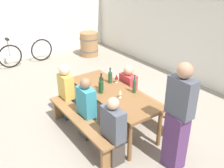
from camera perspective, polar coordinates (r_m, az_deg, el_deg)
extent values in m
plane|color=gray|center=(4.91, 0.00, -9.51)|extent=(24.00, 24.00, 0.00)
cube|color=silver|center=(6.39, 23.25, 12.60)|extent=(14.00, 0.20, 3.20)
cube|color=silver|center=(8.56, -20.18, 15.97)|extent=(0.20, 6.45, 3.20)
cube|color=brown|center=(4.53, 0.00, -1.99)|extent=(2.00, 0.76, 0.05)
cylinder|color=brown|center=(5.26, -8.69, -2.74)|extent=(0.07, 0.07, 0.70)
cylinder|color=brown|center=(3.96, 4.07, -13.14)|extent=(0.07, 0.07, 0.70)
cylinder|color=brown|center=(5.54, -2.84, -0.93)|extent=(0.07, 0.07, 0.70)
cylinder|color=brown|center=(4.32, 10.75, -9.85)|extent=(0.07, 0.07, 0.70)
cube|color=olive|center=(4.37, -7.33, -7.82)|extent=(1.90, 0.30, 0.04)
cube|color=olive|center=(5.15, -11.78, -5.55)|extent=(0.06, 0.24, 0.41)
cube|color=olive|center=(3.93, -0.91, -16.21)|extent=(0.06, 0.24, 0.41)
cube|color=olive|center=(5.05, 6.30, -2.86)|extent=(1.90, 0.30, 0.04)
cube|color=olive|center=(5.73, 0.60, -1.55)|extent=(0.06, 0.24, 0.41)
cube|color=olive|center=(4.67, 13.13, -9.30)|extent=(0.06, 0.24, 0.41)
cylinder|color=#332814|center=(4.53, -2.43, 0.02)|extent=(0.08, 0.08, 0.24)
cylinder|color=#332814|center=(4.46, -2.46, 1.83)|extent=(0.03, 0.03, 0.08)
cylinder|color=black|center=(4.45, -2.47, 2.35)|extent=(0.03, 0.03, 0.01)
cylinder|color=#234C2D|center=(4.80, -0.41, 1.46)|extent=(0.08, 0.08, 0.21)
cylinder|color=#234C2D|center=(4.74, -0.42, 3.09)|extent=(0.03, 0.03, 0.08)
cylinder|color=black|center=(4.73, -0.42, 3.61)|extent=(0.03, 0.03, 0.01)
cylinder|color=#234C2D|center=(4.45, 5.10, -0.58)|extent=(0.07, 0.07, 0.24)
cylinder|color=#234C2D|center=(4.38, 5.19, 1.35)|extent=(0.02, 0.02, 0.09)
cylinder|color=black|center=(4.36, 5.21, 1.98)|extent=(0.03, 0.03, 0.01)
cylinder|color=#194723|center=(4.43, -2.57, -0.74)|extent=(0.08, 0.08, 0.22)
cylinder|color=#194723|center=(4.36, -2.61, 1.09)|extent=(0.03, 0.03, 0.09)
cylinder|color=black|center=(4.34, -2.63, 1.69)|extent=(0.03, 0.03, 0.01)
cylinder|color=silver|center=(4.86, 1.02, 0.40)|extent=(0.06, 0.06, 0.01)
cylinder|color=silver|center=(4.84, 1.02, 0.78)|extent=(0.01, 0.01, 0.07)
cone|color=maroon|center=(4.81, 1.03, 1.66)|extent=(0.07, 0.07, 0.10)
cylinder|color=silver|center=(4.32, 1.84, -3.07)|extent=(0.06, 0.06, 0.01)
cylinder|color=silver|center=(4.30, 1.85, -2.68)|extent=(0.01, 0.01, 0.06)
cone|color=beige|center=(4.27, 1.86, -1.78)|extent=(0.06, 0.06, 0.09)
cube|color=#2B434E|center=(5.15, -10.04, -5.13)|extent=(0.25, 0.24, 0.45)
cube|color=gold|center=(4.93, -10.45, -0.48)|extent=(0.34, 0.20, 0.48)
sphere|color=beige|center=(4.79, -10.77, 3.21)|extent=(0.21, 0.21, 0.21)
cube|color=#46453B|center=(4.56, -5.61, -9.30)|extent=(0.27, 0.24, 0.45)
cube|color=teal|center=(4.30, -5.89, -4.04)|extent=(0.36, 0.20, 0.51)
sphere|color=#846047|center=(4.14, -6.10, 0.13)|extent=(0.18, 0.18, 0.18)
cube|color=#443D37|center=(4.03, 0.24, -14.57)|extent=(0.30, 0.24, 0.45)
cube|color=#4C515B|center=(3.74, 0.26, -9.00)|extent=(0.41, 0.20, 0.50)
sphere|color=tan|center=(3.56, 0.27, -4.47)|extent=(0.18, 0.18, 0.18)
cube|color=#43513F|center=(5.19, 3.56, -4.51)|extent=(0.26, 0.24, 0.45)
cube|color=#C6383D|center=(4.98, 3.69, -0.13)|extent=(0.34, 0.20, 0.43)
sphere|color=tan|center=(4.85, 3.80, 3.19)|extent=(0.19, 0.19, 0.19)
cube|color=#543060|center=(3.92, 14.20, -12.46)|extent=(0.29, 0.24, 0.91)
cube|color=#4C515B|center=(3.52, 15.48, -2.91)|extent=(0.39, 0.20, 0.57)
sphere|color=#A87A5B|center=(3.36, 16.26, 2.98)|extent=(0.22, 0.22, 0.22)
cylinder|color=#9E7247|center=(8.54, -5.25, 9.05)|extent=(0.59, 0.59, 0.79)
torus|color=#4C4C51|center=(8.48, -5.30, 10.33)|extent=(0.63, 0.63, 0.02)
torus|color=#4C4C51|center=(8.60, -5.19, 7.78)|extent=(0.63, 0.63, 0.02)
torus|color=black|center=(8.35, -15.72, 7.49)|extent=(0.08, 0.71, 0.70)
torus|color=black|center=(8.05, -22.18, 5.86)|extent=(0.08, 0.71, 0.70)
cylinder|color=#99999E|center=(8.10, -19.20, 8.70)|extent=(0.07, 0.84, 0.04)
cylinder|color=#99999E|center=(7.98, -22.48, 7.54)|extent=(0.03, 0.03, 0.50)
cube|color=black|center=(7.91, -22.81, 9.39)|extent=(0.20, 0.08, 0.05)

